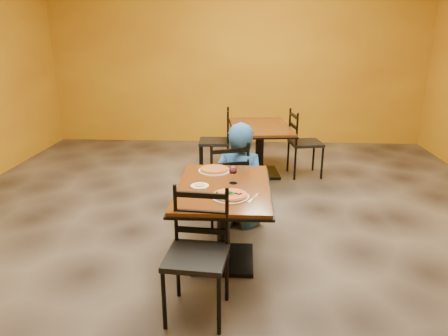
# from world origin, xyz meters

# --- Properties ---
(floor) EXTENTS (7.00, 8.00, 0.01)m
(floor) POSITION_xyz_m (0.00, 0.00, 0.00)
(floor) COLOR black
(floor) RESTS_ON ground
(wall_back) EXTENTS (7.00, 0.01, 3.00)m
(wall_back) POSITION_xyz_m (0.00, 4.00, 1.50)
(wall_back) COLOR gold
(wall_back) RESTS_ON ground
(table_main) EXTENTS (0.83, 1.23, 0.75)m
(table_main) POSITION_xyz_m (0.00, -0.50, 0.56)
(table_main) COLOR #56230D
(table_main) RESTS_ON floor
(table_second) EXTENTS (0.98, 1.36, 0.75)m
(table_second) POSITION_xyz_m (0.40, 2.03, 0.56)
(table_second) COLOR #56230D
(table_second) RESTS_ON floor
(chair_main_near) EXTENTS (0.47, 0.47, 0.96)m
(chair_main_near) POSITION_xyz_m (-0.15, -1.26, 0.48)
(chair_main_near) COLOR black
(chair_main_near) RESTS_ON floor
(chair_main_far) EXTENTS (0.54, 0.54, 0.96)m
(chair_main_far) POSITION_xyz_m (-0.03, 0.34, 0.48)
(chair_main_far) COLOR black
(chair_main_far) RESTS_ON floor
(chair_second_left) EXTENTS (0.46, 0.46, 0.98)m
(chair_second_left) POSITION_xyz_m (-0.28, 2.03, 0.49)
(chair_second_left) COLOR black
(chair_second_left) RESTS_ON floor
(chair_second_right) EXTENTS (0.51, 0.51, 0.98)m
(chair_second_right) POSITION_xyz_m (1.07, 2.03, 0.49)
(chair_second_right) COLOR black
(chair_second_right) RESTS_ON floor
(diner) EXTENTS (0.66, 0.52, 1.15)m
(diner) POSITION_xyz_m (0.13, 0.33, 0.57)
(diner) COLOR #1A4793
(diner) RESTS_ON floor
(plate_main) EXTENTS (0.31, 0.31, 0.01)m
(plate_main) POSITION_xyz_m (0.07, -0.76, 0.76)
(plate_main) COLOR white
(plate_main) RESTS_ON table_main
(pizza_main) EXTENTS (0.28, 0.28, 0.02)m
(pizza_main) POSITION_xyz_m (0.07, -0.76, 0.77)
(pizza_main) COLOR maroon
(pizza_main) RESTS_ON plate_main
(plate_far) EXTENTS (0.31, 0.31, 0.01)m
(plate_far) POSITION_xyz_m (-0.11, -0.10, 0.76)
(plate_far) COLOR white
(plate_far) RESTS_ON table_main
(pizza_far) EXTENTS (0.28, 0.28, 0.02)m
(pizza_far) POSITION_xyz_m (-0.11, -0.10, 0.77)
(pizza_far) COLOR #B08121
(pizza_far) RESTS_ON plate_far
(side_plate) EXTENTS (0.16, 0.16, 0.01)m
(side_plate) POSITION_xyz_m (-0.21, -0.52, 0.76)
(side_plate) COLOR white
(side_plate) RESTS_ON table_main
(dip) EXTENTS (0.09, 0.09, 0.01)m
(dip) POSITION_xyz_m (-0.21, -0.52, 0.76)
(dip) COLOR tan
(dip) RESTS_ON side_plate
(wine_glass) EXTENTS (0.08, 0.08, 0.18)m
(wine_glass) POSITION_xyz_m (0.08, -0.43, 0.84)
(wine_glass) COLOR white
(wine_glass) RESTS_ON table_main
(fork) EXTENTS (0.02, 0.19, 0.00)m
(fork) POSITION_xyz_m (-0.15, -0.69, 0.75)
(fork) COLOR silver
(fork) RESTS_ON table_main
(knife) EXTENTS (0.10, 0.20, 0.00)m
(knife) POSITION_xyz_m (0.26, -0.77, 0.75)
(knife) COLOR silver
(knife) RESTS_ON table_main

